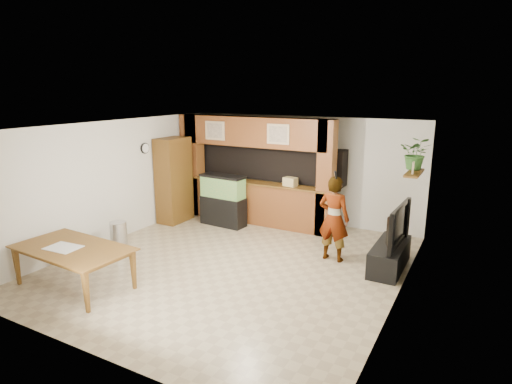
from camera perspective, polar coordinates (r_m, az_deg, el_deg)
The scene contains 20 objects.
floor at distance 8.25m, azimuth -3.16°, elevation -9.59°, with size 6.50×6.50×0.00m, color #9C8D6C.
ceiling at distance 7.61m, azimuth -3.42°, elevation 8.71°, with size 6.50×6.50×0.00m, color white.
wall_back at distance 10.66m, azimuth 5.96°, elevation 3.05°, with size 6.00×6.00×0.00m, color beige.
wall_left at distance 9.71m, azimuth -18.52°, elevation 1.35°, with size 6.50×6.50×0.00m, color beige.
wall_right at distance 6.80m, azimuth 18.81°, elevation -3.81°, with size 6.50×6.50×0.00m, color beige.
partition at distance 10.51m, azimuth -0.12°, elevation 3.05°, with size 4.20×0.99×2.60m.
wall_clock at distance 10.28m, azimuth -14.58°, elevation 5.68°, with size 0.05×0.25×0.25m.
wall_shelf at distance 8.60m, azimuth 20.34°, elevation 2.40°, with size 0.25×0.90×0.04m, color brown.
pantry_cabinet at distance 10.74m, azimuth -10.90°, elevation 1.56°, with size 0.52×0.85×2.09m, color brown.
trash_can at distance 9.22m, azimuth -17.83°, elevation -5.66°, with size 0.33×0.33×0.61m, color #B2B2B7.
aquarium at distance 10.35m, azimuth -4.41°, elevation -1.18°, with size 1.12×0.42×1.24m.
tv_stand at distance 8.35m, azimuth 17.37°, elevation -8.19°, with size 0.52×1.42×0.47m, color black.
television at distance 8.14m, azimuth 17.68°, elevation -4.14°, with size 1.33×0.17×0.76m, color black.
photo_frame at distance 8.39m, azimuth 20.21°, elevation 3.04°, with size 0.03×0.16×0.22m, color tan.
potted_plant at distance 8.81m, azimuth 20.58°, elevation 4.86°, with size 0.57×0.49×0.63m, color #2E5E25.
person at distance 8.31m, azimuth 10.34°, elevation -3.51°, with size 0.61×0.40×1.67m, color #927750.
microphone at distance 7.93m, azimuth 10.58°, elevation 2.23°, with size 0.04×0.04×0.17m, color black.
dining_table at distance 7.83m, azimuth -23.28°, elevation -9.27°, with size 2.00×1.12×0.70m, color brown.
newspaper_a at distance 7.76m, azimuth -24.31°, elevation -6.77°, with size 0.55×0.40×0.01m, color silver.
counter_box at distance 9.94m, azimuth 4.60°, elevation 1.37°, with size 0.31×0.20×0.20m, color tan.
Camera 1 is at (4.01, -6.43, 3.26)m, focal length 30.00 mm.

